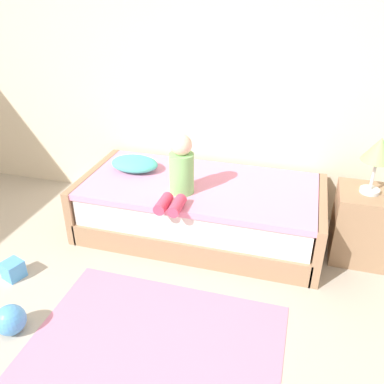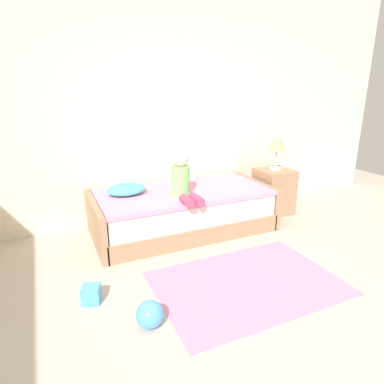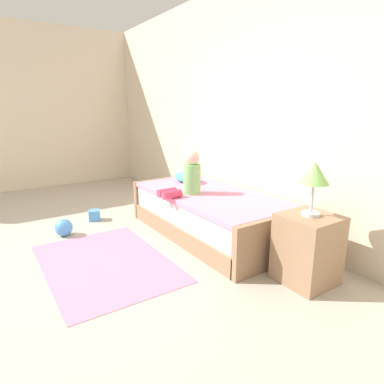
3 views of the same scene
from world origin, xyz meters
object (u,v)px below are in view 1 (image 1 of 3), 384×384
Objects in this scene: toy_ball at (10,320)px; toy_block at (13,270)px; pillow at (134,164)px; nightstand at (362,225)px; table_lamp at (379,152)px; bed at (200,209)px; child_figure at (180,172)px.

toy_block is at bearing 126.19° from toy_ball.
nightstand is at bearing -1.84° from pillow.
table_lamp is 3.19× the size of toy_block.
table_lamp reaches higher than toy_ball.
bed is 3.52× the size of nightstand.
nightstand reaches higher than bed.
toy_block is (-2.58, -1.04, -0.87)m from table_lamp.
table_lamp is at bearing 1.52° from bed.
child_figure is 1.16× the size of pillow.
table_lamp reaches higher than toy_block.
nightstand is at bearing 33.92° from toy_ball.
table_lamp is at bearing 21.86° from toy_block.
child_figure is at bearing -31.32° from pillow.
toy_ball is at bearing -53.81° from toy_block.
pillow is 1.34m from toy_block.
toy_ball is (-2.24, -1.51, -0.84)m from table_lamp.
bed is 1.35m from nightstand.
toy_ball is at bearing -122.19° from child_figure.
child_figure reaches higher than bed.
bed is 1.72m from toy_ball.
table_lamp is at bearing 10.28° from child_figure.
child_figure reaches higher than pillow.
bed is 1.52m from table_lamp.
pillow is at bearing 61.99° from toy_block.
toy_block is at bearing -145.55° from child_figure.
nightstand is 4.25× the size of toy_block.
toy_block is (-0.34, 0.47, -0.03)m from toy_ball.
child_figure is 2.52× the size of toy_ball.
nightstand reaches higher than toy_ball.
pillow is (-0.54, 0.33, -0.14)m from child_figure.
table_lamp reaches higher than bed.
table_lamp is 0.88× the size of child_figure.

